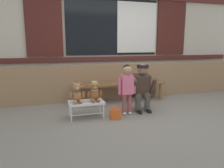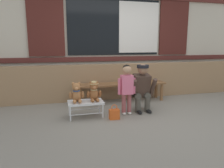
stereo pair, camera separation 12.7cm
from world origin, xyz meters
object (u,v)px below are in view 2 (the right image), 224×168
(small_display_bench, at_px, (86,103))
(wooden_bench_long, at_px, (121,86))
(handbag_on_ground, at_px, (114,114))
(teddy_bear_plain, at_px, (77,93))
(child_standing, at_px, (127,84))
(adult_crouching, at_px, (142,87))
(teddy_bear_with_hat, at_px, (94,92))

(small_display_bench, bearing_deg, wooden_bench_long, 42.52)
(wooden_bench_long, relative_size, handbag_on_ground, 7.72)
(teddy_bear_plain, bearing_deg, wooden_bench_long, 38.06)
(small_display_bench, relative_size, child_standing, 0.67)
(wooden_bench_long, relative_size, small_display_bench, 3.28)
(adult_crouching, height_order, handbag_on_ground, adult_crouching)
(adult_crouching, bearing_deg, teddy_bear_plain, -175.82)
(adult_crouching, bearing_deg, teddy_bear_with_hat, -174.50)
(wooden_bench_long, xyz_separation_m, teddy_bear_with_hat, (-0.79, -0.87, 0.10))
(child_standing, height_order, adult_crouching, child_standing)
(handbag_on_ground, bearing_deg, adult_crouching, 26.91)
(wooden_bench_long, relative_size, teddy_bear_plain, 5.78)
(teddy_bear_with_hat, distance_m, child_standing, 0.63)
(child_standing, relative_size, handbag_on_ground, 3.52)
(small_display_bench, height_order, adult_crouching, adult_crouching)
(small_display_bench, xyz_separation_m, teddy_bear_with_hat, (0.16, 0.00, 0.21))
(teddy_bear_plain, relative_size, adult_crouching, 0.38)
(wooden_bench_long, height_order, adult_crouching, adult_crouching)
(wooden_bench_long, height_order, small_display_bench, wooden_bench_long)
(handbag_on_ground, bearing_deg, teddy_bear_with_hat, 142.77)
(teddy_bear_plain, relative_size, child_standing, 0.38)
(adult_crouching, bearing_deg, child_standing, -160.42)
(wooden_bench_long, distance_m, teddy_bear_plain, 1.41)
(small_display_bench, relative_size, adult_crouching, 0.67)
(teddy_bear_with_hat, bearing_deg, small_display_bench, -179.23)
(teddy_bear_with_hat, xyz_separation_m, child_standing, (0.62, -0.03, 0.12))
(child_standing, distance_m, handbag_on_ground, 0.62)
(wooden_bench_long, bearing_deg, teddy_bear_plain, -141.94)
(small_display_bench, bearing_deg, teddy_bear_with_hat, 0.77)
(teddy_bear_with_hat, height_order, child_standing, child_standing)
(wooden_bench_long, height_order, teddy_bear_with_hat, teddy_bear_with_hat)
(teddy_bear_plain, relative_size, handbag_on_ground, 1.34)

